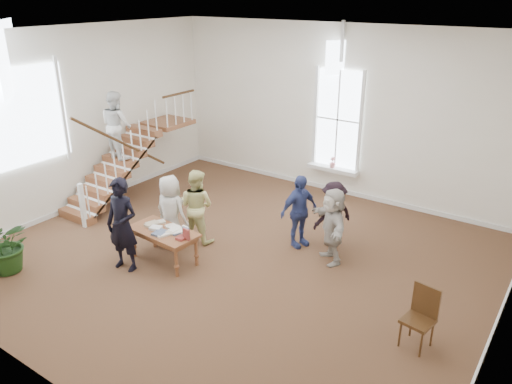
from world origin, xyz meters
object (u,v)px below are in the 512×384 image
Objects in this scene: library_table at (164,234)px; woman_cluster_b at (333,214)px; woman_cluster_c at (332,226)px; side_chair at (421,313)px; woman_cluster_a at (299,211)px; police_officer at (122,225)px; floor_plant at (6,246)px; person_yellow at (197,206)px; elderly_woman at (171,211)px.

library_table is 1.04× the size of woman_cluster_b.
woman_cluster_c reaches higher than side_chair.
woman_cluster_a is at bearing 160.83° from side_chair.
floor_plant is at bearing -150.43° from police_officer.
police_officer is at bearing 71.12° from person_yellow.
woman_cluster_b is at bearing -32.36° from woman_cluster_a.
side_chair is at bearing -98.04° from woman_cluster_a.
library_table is 0.94× the size of woman_cluster_a.
police_officer reaches higher than floor_plant.
woman_cluster_a is 1.02× the size of woman_cluster_c.
woman_cluster_a is 1.11× the size of woman_cluster_b.
police_officer reaches higher than woman_cluster_c.
floor_plant is (-2.25, -2.09, -0.03)m from library_table.
woman_cluster_a is at bearing -157.61° from person_yellow.
woman_cluster_a is 1.60× the size of side_chair.
woman_cluster_a reaches higher than side_chair.
elderly_woman is at bearing -111.71° from woman_cluster_c.
woman_cluster_a is 5.96m from floor_plant.
library_table is 3.45m from woman_cluster_c.
floor_plant is at bearing 53.41° from elderly_woman.
library_table is 1.30× the size of floor_plant.
person_yellow reaches higher than woman_cluster_c.
person_yellow is 2.25m from woman_cluster_a.
police_officer is at bearing 160.62° from woman_cluster_a.
person_yellow is (0.30, 0.50, 0.02)m from elderly_woman.
woman_cluster_c is at bearing 38.76° from library_table.
elderly_woman is at bearing 124.76° from library_table.
side_chair is at bearing 1.26° from police_officer.
person_yellow reaches higher than elderly_woman.
side_chair is (7.41, 2.47, -0.02)m from floor_plant.
library_table is 0.72m from elderly_woman.
woman_cluster_c is at bearing -158.14° from elderly_woman.
woman_cluster_a reaches higher than woman_cluster_c.
floor_plant is (-5.07, -4.06, -0.21)m from woman_cluster_c.
library_table is 0.80× the size of police_officer.
woman_cluster_c is at bearing -169.19° from person_yellow.
floor_plant is (-4.77, -4.71, -0.15)m from woman_cluster_b.
woman_cluster_c is (3.18, 1.37, -0.01)m from elderly_woman.
elderly_woman is at bearing 145.33° from woman_cluster_a.
person_yellow reaches higher than woman_cluster_a.
woman_cluster_a is at bearing 45.59° from floor_plant.
police_officer is 1.26m from elderly_woman.
woman_cluster_c is at bearing 50.60° from woman_cluster_b.
floor_plant is at bearing 156.36° from woman_cluster_a.
elderly_woman reaches higher than woman_cluster_b.
side_chair reaches higher than library_table.
floor_plant is 7.82m from side_chair.
library_table is at bearing 159.17° from woman_cluster_a.
woman_cluster_b is 1.45× the size of side_chair.
woman_cluster_a reaches higher than floor_plant.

